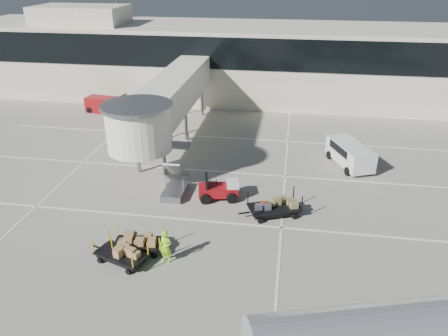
{
  "coord_description": "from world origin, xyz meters",
  "views": [
    {
      "loc": [
        6.06,
        -20.48,
        14.64
      ],
      "look_at": [
        1.91,
        5.58,
        2.0
      ],
      "focal_mm": 35.0,
      "sensor_mm": 36.0,
      "label": 1
    }
  ],
  "objects_px": {
    "box_cart_near": "(122,255)",
    "box_cart_far": "(140,243)",
    "suitcase_cart": "(274,208)",
    "belt_loader": "(106,105)",
    "ground_worker": "(166,247)",
    "minivan": "(349,152)",
    "baggage_tug": "(219,190)"
  },
  "relations": [
    {
      "from": "suitcase_cart",
      "to": "ground_worker",
      "type": "distance_m",
      "value": 7.86
    },
    {
      "from": "box_cart_near",
      "to": "box_cart_far",
      "type": "distance_m",
      "value": 1.36
    },
    {
      "from": "suitcase_cart",
      "to": "belt_loader",
      "type": "distance_m",
      "value": 25.91
    },
    {
      "from": "ground_worker",
      "to": "belt_loader",
      "type": "bearing_deg",
      "value": 132.43
    },
    {
      "from": "suitcase_cart",
      "to": "minivan",
      "type": "bearing_deg",
      "value": 35.77
    },
    {
      "from": "suitcase_cart",
      "to": "ground_worker",
      "type": "relative_size",
      "value": 2.07
    },
    {
      "from": "box_cart_near",
      "to": "belt_loader",
      "type": "distance_m",
      "value": 26.47
    },
    {
      "from": "minivan",
      "to": "box_cart_near",
      "type": "bearing_deg",
      "value": -154.12
    },
    {
      "from": "baggage_tug",
      "to": "belt_loader",
      "type": "height_order",
      "value": "belt_loader"
    },
    {
      "from": "suitcase_cart",
      "to": "box_cart_far",
      "type": "xyz_separation_m",
      "value": [
        -7.12,
        -4.91,
        -0.02
      ]
    },
    {
      "from": "box_cart_far",
      "to": "box_cart_near",
      "type": "bearing_deg",
      "value": -120.82
    },
    {
      "from": "suitcase_cart",
      "to": "ground_worker",
      "type": "bearing_deg",
      "value": -155.73
    },
    {
      "from": "box_cart_near",
      "to": "box_cart_far",
      "type": "height_order",
      "value": "box_cart_near"
    },
    {
      "from": "ground_worker",
      "to": "belt_loader",
      "type": "xyz_separation_m",
      "value": [
        -13.27,
        23.59,
        -0.16
      ]
    },
    {
      "from": "ground_worker",
      "to": "baggage_tug",
      "type": "bearing_deg",
      "value": 90.37
    },
    {
      "from": "ground_worker",
      "to": "minivan",
      "type": "distance_m",
      "value": 17.75
    },
    {
      "from": "baggage_tug",
      "to": "box_cart_near",
      "type": "relative_size",
      "value": 0.83
    },
    {
      "from": "suitcase_cart",
      "to": "minivan",
      "type": "height_order",
      "value": "minivan"
    },
    {
      "from": "baggage_tug",
      "to": "ground_worker",
      "type": "relative_size",
      "value": 1.51
    },
    {
      "from": "box_cart_far",
      "to": "belt_loader",
      "type": "xyz_separation_m",
      "value": [
        -11.59,
        22.84,
        0.27
      ]
    },
    {
      "from": "suitcase_cart",
      "to": "belt_loader",
      "type": "height_order",
      "value": "belt_loader"
    },
    {
      "from": "baggage_tug",
      "to": "ground_worker",
      "type": "distance_m",
      "value": 7.44
    },
    {
      "from": "box_cart_near",
      "to": "box_cart_far",
      "type": "bearing_deg",
      "value": 84.58
    },
    {
      "from": "minivan",
      "to": "belt_loader",
      "type": "distance_m",
      "value": 25.85
    },
    {
      "from": "box_cart_far",
      "to": "minivan",
      "type": "distance_m",
      "value": 18.27
    },
    {
      "from": "suitcase_cart",
      "to": "baggage_tug",
      "type": "bearing_deg",
      "value": 135.35
    },
    {
      "from": "baggage_tug",
      "to": "suitcase_cart",
      "type": "relative_size",
      "value": 0.73
    },
    {
      "from": "box_cart_far",
      "to": "belt_loader",
      "type": "relative_size",
      "value": 0.76
    },
    {
      "from": "ground_worker",
      "to": "minivan",
      "type": "height_order",
      "value": "ground_worker"
    },
    {
      "from": "suitcase_cart",
      "to": "box_cart_near",
      "type": "distance_m",
      "value": 9.85
    },
    {
      "from": "ground_worker",
      "to": "minivan",
      "type": "relative_size",
      "value": 0.38
    },
    {
      "from": "suitcase_cart",
      "to": "box_cart_far",
      "type": "relative_size",
      "value": 1.16
    }
  ]
}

